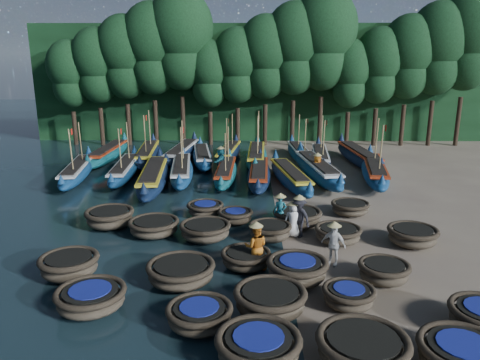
{
  "coord_description": "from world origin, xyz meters",
  "views": [
    {
      "loc": [
        -1.51,
        -19.15,
        7.55
      ],
      "look_at": [
        -1.8,
        3.84,
        1.3
      ],
      "focal_mm": 35.0,
      "sensor_mm": 36.0,
      "label": 1
    }
  ],
  "objects_px": {
    "coracle_6": "(199,315)",
    "fisherman_1": "(280,209)",
    "coracle_14": "(384,271)",
    "fisherman_3": "(299,216)",
    "long_boat_11": "(182,153)",
    "fisherman_4": "(333,243)",
    "long_boat_2": "(153,177)",
    "long_boat_3": "(181,170)",
    "coracle_5": "(91,298)",
    "coracle_21": "(205,209)",
    "coracle_16": "(205,230)",
    "coracle_24": "(350,208)",
    "coracle_11": "(181,272)",
    "fisherman_6": "(317,167)",
    "long_boat_14": "(256,156)",
    "long_boat_0": "(77,171)",
    "long_boat_12": "(202,157)",
    "long_boat_7": "(317,169)",
    "long_boat_15": "(300,153)",
    "coracle_12": "(246,258)",
    "long_boat_4": "(226,172)",
    "coracle_7": "(270,300)",
    "coracle_18": "(338,234)",
    "coracle_17": "(270,231)",
    "coracle_3": "(363,349)",
    "long_boat_1": "(125,170)",
    "coracle_22": "(235,216)",
    "fisherman_0": "(293,218)",
    "coracle_15": "(154,227)",
    "coracle_19": "(413,235)",
    "coracle_20": "(110,217)",
    "coracle_4": "(463,355)",
    "coracle_2": "(258,347)",
    "coracle_13": "(297,270)",
    "long_boat_9": "(108,153)",
    "coracle_23": "(297,217)",
    "fisherman_5": "(221,160)",
    "long_boat_6": "(290,177)",
    "long_boat_17": "(359,156)",
    "long_boat_13": "(229,153)",
    "long_boat_10": "(147,154)",
    "long_boat_5": "(259,174)"
  },
  "relations": [
    {
      "from": "coracle_6",
      "to": "fisherman_1",
      "type": "height_order",
      "value": "fisherman_1"
    },
    {
      "from": "coracle_14",
      "to": "fisherman_3",
      "type": "relative_size",
      "value": 0.97
    },
    {
      "from": "long_boat_11",
      "to": "fisherman_4",
      "type": "relative_size",
      "value": 4.73
    },
    {
      "from": "long_boat_2",
      "to": "long_boat_3",
      "type": "xyz_separation_m",
      "value": [
        1.38,
        1.85,
        -0.06
      ]
    },
    {
      "from": "coracle_5",
      "to": "coracle_21",
      "type": "xyz_separation_m",
      "value": [
        2.74,
        8.52,
        -0.03
      ]
    },
    {
      "from": "coracle_16",
      "to": "coracle_24",
      "type": "distance_m",
      "value": 7.46
    },
    {
      "from": "coracle_11",
      "to": "fisherman_6",
      "type": "height_order",
      "value": "fisherman_6"
    },
    {
      "from": "coracle_5",
      "to": "long_boat_14",
      "type": "xyz_separation_m",
      "value": [
        5.42,
        19.52,
        0.16
      ]
    },
    {
      "from": "long_boat_0",
      "to": "long_boat_12",
      "type": "distance_m",
      "value": 8.53
    },
    {
      "from": "long_boat_7",
      "to": "long_boat_15",
      "type": "xyz_separation_m",
      "value": [
        -0.49,
        5.3,
        -0.1
      ]
    },
    {
      "from": "coracle_12",
      "to": "long_boat_3",
      "type": "height_order",
      "value": "long_boat_3"
    },
    {
      "from": "coracle_12",
      "to": "long_boat_15",
      "type": "height_order",
      "value": "long_boat_15"
    },
    {
      "from": "long_boat_4",
      "to": "long_boat_12",
      "type": "distance_m",
      "value": 4.77
    },
    {
      "from": "coracle_7",
      "to": "fisherman_6",
      "type": "bearing_deg",
      "value": 76.66
    },
    {
      "from": "coracle_18",
      "to": "fisherman_4",
      "type": "relative_size",
      "value": 1.21
    },
    {
      "from": "coracle_6",
      "to": "coracle_17",
      "type": "relative_size",
      "value": 0.89
    },
    {
      "from": "coracle_3",
      "to": "long_boat_2",
      "type": "relative_size",
      "value": 0.31
    },
    {
      "from": "long_boat_1",
      "to": "long_boat_7",
      "type": "bearing_deg",
      "value": -3.96
    },
    {
      "from": "coracle_6",
      "to": "fisherman_6",
      "type": "relative_size",
      "value": 1.05
    },
    {
      "from": "coracle_22",
      "to": "fisherman_3",
      "type": "distance_m",
      "value": 3.16
    },
    {
      "from": "fisherman_0",
      "to": "long_boat_7",
      "type": "bearing_deg",
      "value": -99.35
    },
    {
      "from": "coracle_15",
      "to": "coracle_19",
      "type": "relative_size",
      "value": 0.96
    },
    {
      "from": "fisherman_1",
      "to": "fisherman_4",
      "type": "bearing_deg",
      "value": -56.04
    },
    {
      "from": "coracle_11",
      "to": "coracle_18",
      "type": "xyz_separation_m",
      "value": [
        5.97,
        3.63,
        -0.04
      ]
    },
    {
      "from": "coracle_18",
      "to": "coracle_20",
      "type": "relative_size",
      "value": 0.86
    },
    {
      "from": "coracle_19",
      "to": "coracle_24",
      "type": "xyz_separation_m",
      "value": [
        -1.72,
        3.71,
        -0.07
      ]
    },
    {
      "from": "coracle_5",
      "to": "coracle_16",
      "type": "relative_size",
      "value": 1.02
    },
    {
      "from": "coracle_6",
      "to": "long_boat_4",
      "type": "xyz_separation_m",
      "value": [
        0.07,
        16.0,
        0.11
      ]
    },
    {
      "from": "coracle_3",
      "to": "coracle_21",
      "type": "distance_m",
      "value": 12.04
    },
    {
      "from": "coracle_4",
      "to": "fisherman_4",
      "type": "bearing_deg",
      "value": 109.44
    },
    {
      "from": "coracle_18",
      "to": "coracle_2",
      "type": "bearing_deg",
      "value": -113.9
    },
    {
      "from": "coracle_13",
      "to": "long_boat_3",
      "type": "relative_size",
      "value": 0.28
    },
    {
      "from": "coracle_15",
      "to": "long_boat_9",
      "type": "relative_size",
      "value": 0.28
    },
    {
      "from": "coracle_18",
      "to": "fisherman_6",
      "type": "relative_size",
      "value": 1.18
    },
    {
      "from": "long_boat_4",
      "to": "long_boat_14",
      "type": "bearing_deg",
      "value": 67.69
    },
    {
      "from": "coracle_11",
      "to": "coracle_23",
      "type": "xyz_separation_m",
      "value": [
        4.5,
        5.52,
        -0.0
      ]
    },
    {
      "from": "coracle_14",
      "to": "coracle_20",
      "type": "xyz_separation_m",
      "value": [
        -10.77,
        5.06,
        0.07
      ]
    },
    {
      "from": "long_boat_0",
      "to": "fisherman_5",
      "type": "height_order",
      "value": "long_boat_0"
    },
    {
      "from": "coracle_18",
      "to": "long_boat_6",
      "type": "relative_size",
      "value": 0.27
    },
    {
      "from": "long_boat_17",
      "to": "fisherman_6",
      "type": "relative_size",
      "value": 4.74
    },
    {
      "from": "coracle_22",
      "to": "long_boat_7",
      "type": "xyz_separation_m",
      "value": [
        4.88,
        7.91,
        0.24
      ]
    },
    {
      "from": "long_boat_2",
      "to": "coracle_24",
      "type": "bearing_deg",
      "value": -29.22
    },
    {
      "from": "coracle_3",
      "to": "long_boat_13",
      "type": "distance_m",
      "value": 23.7
    },
    {
      "from": "coracle_16",
      "to": "long_boat_7",
      "type": "xyz_separation_m",
      "value": [
        6.1,
        9.85,
        0.19
      ]
    },
    {
      "from": "coracle_7",
      "to": "coracle_22",
      "type": "bearing_deg",
      "value": 98.87
    },
    {
      "from": "coracle_7",
      "to": "coracle_23",
      "type": "relative_size",
      "value": 0.94
    },
    {
      "from": "coracle_22",
      "to": "long_boat_10",
      "type": "height_order",
      "value": "long_boat_10"
    },
    {
      "from": "coracle_21",
      "to": "coracle_22",
      "type": "relative_size",
      "value": 1.21
    },
    {
      "from": "coracle_17",
      "to": "long_boat_5",
      "type": "height_order",
      "value": "long_boat_5"
    },
    {
      "from": "coracle_16",
      "to": "coracle_22",
      "type": "xyz_separation_m",
      "value": [
        1.22,
        1.94,
        -0.05
      ]
    }
  ]
}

